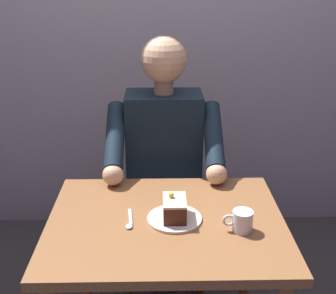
% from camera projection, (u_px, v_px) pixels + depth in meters
% --- Properties ---
extents(dining_table, '(0.87, 0.70, 0.72)m').
position_uv_depth(dining_table, '(166.00, 243.00, 1.70)').
color(dining_table, brown).
rests_on(dining_table, ground).
extents(chair, '(0.42, 0.42, 0.92)m').
position_uv_depth(chair, '(164.00, 186.00, 2.38)').
color(chair, olive).
rests_on(chair, ground).
extents(seated_person, '(0.53, 0.58, 1.30)m').
position_uv_depth(seated_person, '(164.00, 169.00, 2.15)').
color(seated_person, '#142330').
rests_on(seated_person, ground).
extents(dessert_plate, '(0.20, 0.20, 0.01)m').
position_uv_depth(dessert_plate, '(175.00, 219.00, 1.66)').
color(dessert_plate, silver).
rests_on(dessert_plate, dining_table).
extents(cake_slice, '(0.08, 0.12, 0.10)m').
position_uv_depth(cake_slice, '(175.00, 209.00, 1.64)').
color(cake_slice, '#4B2417').
rests_on(cake_slice, dessert_plate).
extents(coffee_cup, '(0.11, 0.07, 0.08)m').
position_uv_depth(coffee_cup, '(242.00, 221.00, 1.58)').
color(coffee_cup, silver).
rests_on(coffee_cup, dining_table).
extents(dessert_spoon, '(0.03, 0.14, 0.01)m').
position_uv_depth(dessert_spoon, '(130.00, 222.00, 1.65)').
color(dessert_spoon, silver).
rests_on(dessert_spoon, dining_table).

